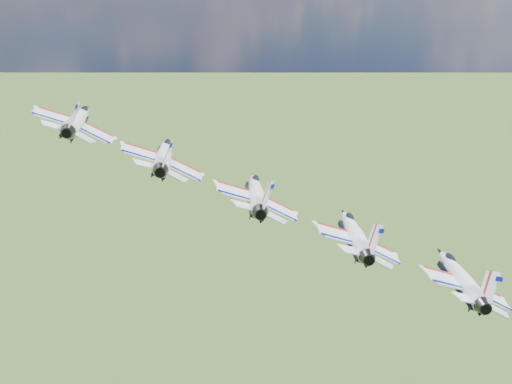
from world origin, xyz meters
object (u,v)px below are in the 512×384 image
jet_0 (78,119)px  jet_2 (256,192)px  jet_1 (164,154)px  jet_4 (459,276)px  jet_3 (354,232)px

jet_0 → jet_2: (16.37, -18.30, -7.17)m
jet_1 → jet_2: 12.79m
jet_0 → jet_2: size_ratio=1.00×
jet_4 → jet_2: bearing=156.5°
jet_1 → jet_2: jet_1 is taller
jet_1 → jet_4: 38.37m
jet_0 → jet_1: size_ratio=1.00×
jet_0 → jet_2: 25.58m
jet_1 → jet_4: size_ratio=1.00×
jet_3 → jet_2: bearing=156.5°
jet_4 → jet_3: bearing=156.5°
jet_1 → jet_3: (16.37, -18.30, -7.17)m
jet_2 → jet_0: bearing=156.5°
jet_0 → jet_4: (32.75, -36.60, -14.35)m
jet_0 → jet_1: (8.19, -9.15, -3.59)m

